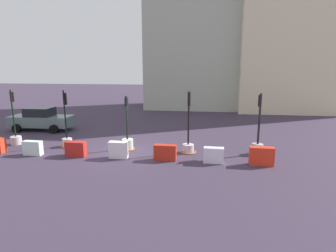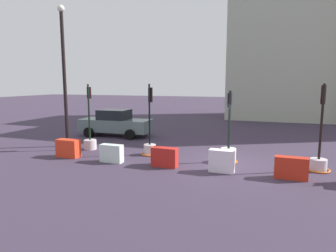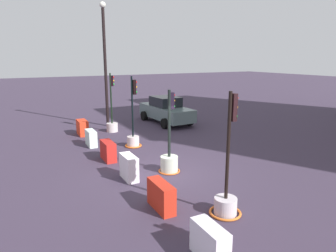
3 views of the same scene
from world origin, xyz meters
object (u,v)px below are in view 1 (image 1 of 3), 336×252
object	(u,v)px
construction_barrier_1	(33,148)
construction_barrier_3	(118,150)
construction_barrier_4	(165,152)
construction_barrier_6	(262,156)
car_grey_saloon	(41,119)
traffic_light_2	(127,141)
traffic_light_4	(258,143)
traffic_light_3	(188,143)
construction_barrier_2	(76,149)
construction_barrier_5	(214,155)
traffic_light_0	(16,135)
traffic_light_1	(67,138)

from	to	relation	value
construction_barrier_1	construction_barrier_3	size ratio (longest dim) A/B	1.03
construction_barrier_4	construction_barrier_6	size ratio (longest dim) A/B	0.98
construction_barrier_6	car_grey_saloon	distance (m)	15.95
traffic_light_2	traffic_light_4	bearing A→B (deg)	0.69
construction_barrier_1	car_grey_saloon	distance (m)	6.45
construction_barrier_1	construction_barrier_6	distance (m)	11.89
traffic_light_2	traffic_light_3	size ratio (longest dim) A/B	0.91
construction_barrier_2	car_grey_saloon	xyz separation A→B (m)	(-5.41, 5.58, 0.43)
construction_barrier_2	traffic_light_2	bearing A→B (deg)	34.43
construction_barrier_2	traffic_light_4	bearing A→B (deg)	10.06
construction_barrier_2	construction_barrier_3	distance (m)	2.33
traffic_light_4	construction_barrier_1	size ratio (longest dim) A/B	3.29
construction_barrier_6	car_grey_saloon	size ratio (longest dim) A/B	0.25
construction_barrier_2	construction_barrier_6	world-z (taller)	construction_barrier_6
construction_barrier_2	construction_barrier_5	size ratio (longest dim) A/B	1.08
construction_barrier_2	traffic_light_3	bearing A→B (deg)	14.12
traffic_light_3	car_grey_saloon	bearing A→B (deg)	159.97
construction_barrier_1	construction_barrier_6	world-z (taller)	construction_barrier_6
traffic_light_3	construction_barrier_4	world-z (taller)	traffic_light_3
traffic_light_0	construction_barrier_3	bearing A→B (deg)	-13.49
construction_barrier_1	construction_barrier_5	world-z (taller)	construction_barrier_5
traffic_light_1	traffic_light_3	size ratio (longest dim) A/B	0.99
construction_barrier_3	car_grey_saloon	xyz separation A→B (m)	(-7.74, 5.56, 0.39)
traffic_light_1	car_grey_saloon	world-z (taller)	traffic_light_1
traffic_light_4	construction_barrier_2	size ratio (longest dim) A/B	3.10
car_grey_saloon	traffic_light_4	bearing A→B (deg)	-14.48
construction_barrier_5	construction_barrier_6	xyz separation A→B (m)	(2.28, -0.03, 0.06)
construction_barrier_4	traffic_light_2	bearing A→B (deg)	146.96
traffic_light_3	construction_barrier_4	size ratio (longest dim) A/B	2.97
traffic_light_1	construction_barrier_6	size ratio (longest dim) A/B	2.90
construction_barrier_4	construction_barrier_6	distance (m)	4.71
construction_barrier_2	car_grey_saloon	distance (m)	7.79
traffic_light_1	car_grey_saloon	distance (m)	5.65
construction_barrier_1	car_grey_saloon	bearing A→B (deg)	117.92
traffic_light_4	car_grey_saloon	xyz separation A→B (m)	(-15.02, 3.88, 0.18)
construction_barrier_2	construction_barrier_4	world-z (taller)	construction_barrier_4
traffic_light_3	construction_barrier_5	world-z (taller)	traffic_light_3
traffic_light_0	construction_barrier_2	world-z (taller)	traffic_light_0
car_grey_saloon	construction_barrier_5	bearing A→B (deg)	-24.04
traffic_light_3	construction_barrier_1	size ratio (longest dim) A/B	3.36
traffic_light_1	traffic_light_0	bearing A→B (deg)	179.13
traffic_light_1	traffic_light_4	distance (m)	10.96
construction_barrier_2	construction_barrier_3	world-z (taller)	construction_barrier_3
traffic_light_4	construction_barrier_6	world-z (taller)	traffic_light_4
construction_barrier_3	construction_barrier_6	bearing A→B (deg)	-0.86
traffic_light_1	traffic_light_2	distance (m)	3.71
traffic_light_4	traffic_light_1	bearing A→B (deg)	-179.78
traffic_light_3	traffic_light_0	bearing A→B (deg)	178.70
traffic_light_0	construction_barrier_6	world-z (taller)	traffic_light_0
traffic_light_2	construction_barrier_4	size ratio (longest dim) A/B	2.71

